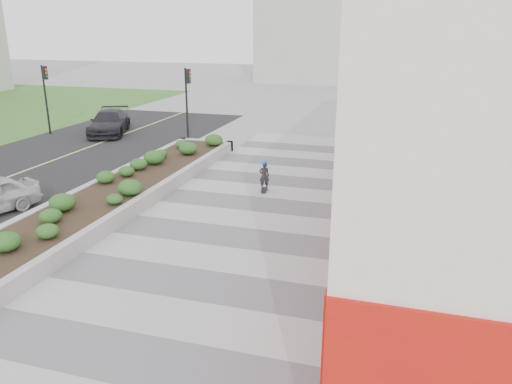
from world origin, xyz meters
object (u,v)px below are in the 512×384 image
planter (118,191)px  traffic_signal_far (46,89)px  traffic_signal_near (187,94)px  car_dark (109,122)px  skateboarder (264,176)px

planter → traffic_signal_far: traffic_signal_far is taller
traffic_signal_near → car_dark: 6.08m
traffic_signal_far → planter: bearing=-42.5°
skateboarder → car_dark: bearing=135.8°
planter → traffic_signal_near: bearing=99.3°
traffic_signal_near → traffic_signal_far: 9.21m
skateboarder → traffic_signal_far: bearing=145.2°
traffic_signal_far → skateboarder: size_ratio=3.21×
traffic_signal_near → skateboarder: (6.75, -7.73, -2.09)m
planter → traffic_signal_near: traffic_signal_near is taller
traffic_signal_near → car_dark: size_ratio=0.84×
planter → traffic_signal_far: (-10.93, 10.00, 2.34)m
car_dark → traffic_signal_far: bearing=176.1°
traffic_signal_far → car_dark: size_ratio=0.84×
car_dark → skateboarder: bearing=-55.4°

